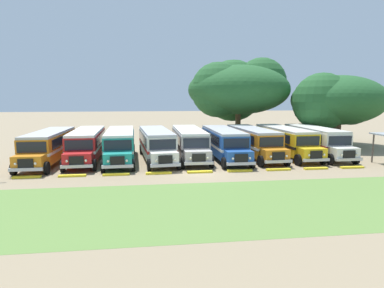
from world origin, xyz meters
name	(u,v)px	position (x,y,z in m)	size (l,w,h in m)	color
ground_plane	(199,172)	(0.00, 0.00, 0.00)	(220.00, 220.00, 0.00)	#937F60
foreground_grass_strip	(221,204)	(0.00, -8.00, 0.00)	(80.00, 9.32, 0.01)	olive
parked_bus_slot_0	(49,145)	(-12.93, 5.59, 1.58)	(2.75, 10.85, 2.82)	orange
parked_bus_slot_1	(87,144)	(-9.73, 6.23, 1.58)	(3.06, 10.89, 2.82)	red
parked_bus_slot_2	(120,144)	(-6.63, 5.80, 1.58)	(3.10, 10.89, 2.82)	teal
parked_bus_slot_3	(156,143)	(-3.25, 5.72, 1.58)	(3.61, 10.98, 2.82)	silver
parked_bus_slot_4	(189,142)	(-0.04, 6.18, 1.58)	(2.81, 10.85, 2.82)	#9E9993
parked_bus_slot_5	(224,142)	(3.26, 5.59, 1.58)	(2.87, 10.86, 2.82)	#23519E
parked_bus_slot_6	(253,141)	(6.33, 6.05, 1.58)	(3.24, 10.92, 2.82)	orange
parked_bus_slot_7	(285,140)	(9.77, 6.22, 1.58)	(3.21, 10.91, 2.82)	yellow
parked_bus_slot_8	(315,140)	(12.93, 6.08, 1.58)	(2.78, 10.85, 2.82)	silver
curb_wheelstop_0	(27,177)	(-12.90, -0.30, 0.07)	(2.00, 0.36, 0.15)	yellow
curb_wheelstop_1	(72,176)	(-9.68, -0.30, 0.07)	(2.00, 0.36, 0.15)	yellow
curb_wheelstop_2	(116,174)	(-6.45, -0.30, 0.07)	(2.00, 0.36, 0.15)	yellow
curb_wheelstop_3	(159,173)	(-3.23, -0.30, 0.07)	(2.00, 0.36, 0.15)	yellow
curb_wheelstop_4	(200,172)	(0.00, -0.30, 0.07)	(2.00, 0.36, 0.15)	yellow
curb_wheelstop_5	(240,171)	(3.23, -0.30, 0.07)	(2.00, 0.36, 0.15)	yellow
curb_wheelstop_6	(278,170)	(6.45, -0.30, 0.07)	(2.00, 0.36, 0.15)	yellow
curb_wheelstop_7	(316,168)	(9.68, -0.30, 0.07)	(2.00, 0.36, 0.15)	yellow
curb_wheelstop_8	(352,167)	(12.90, -0.30, 0.07)	(2.00, 0.36, 0.15)	yellow
broad_shade_tree	(237,89)	(7.76, 17.50, 6.91)	(13.49, 13.43, 11.14)	brown
secondary_tree	(334,101)	(18.41, 12.18, 5.40)	(11.37, 11.57, 8.71)	brown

